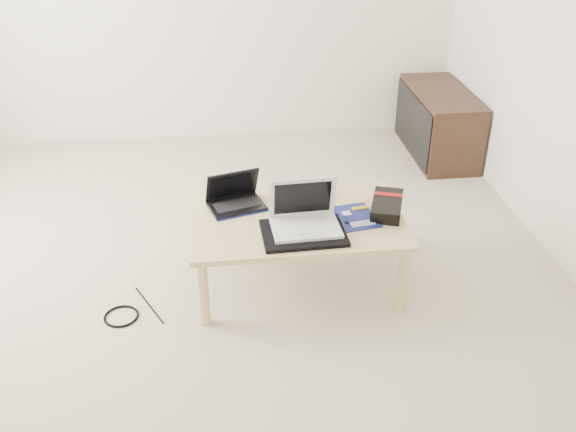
{
  "coord_description": "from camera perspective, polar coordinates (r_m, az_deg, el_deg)",
  "views": [
    {
      "loc": [
        0.11,
        -2.96,
        2.07
      ],
      "look_at": [
        0.44,
        -0.11,
        0.42
      ],
      "focal_mm": 40.0,
      "sensor_mm": 36.0,
      "label": 1
    }
  ],
  "objects": [
    {
      "name": "media_cabinet",
      "position": [
        5.05,
        13.15,
        8.07
      ],
      "size": [
        0.41,
        0.9,
        0.5
      ],
      "color": "#3D2519",
      "rests_on": "ground"
    },
    {
      "name": "cable_coil",
      "position": [
        3.33,
        -0.15,
        0.0
      ],
      "size": [
        0.12,
        0.12,
        0.01
      ],
      "primitive_type": "torus",
      "rotation": [
        0.0,
        0.0,
        -0.21
      ],
      "color": "black",
      "rests_on": "coffee_table"
    },
    {
      "name": "gpu_box",
      "position": [
        3.42,
        8.79,
        0.93
      ],
      "size": [
        0.24,
        0.34,
        0.07
      ],
      "color": "black",
      "rests_on": "coffee_table"
    },
    {
      "name": "ground",
      "position": [
        3.62,
        -7.24,
        -5.24
      ],
      "size": [
        4.0,
        4.0,
        0.0
      ],
      "primitive_type": "plane",
      "color": "beige",
      "rests_on": "ground"
    },
    {
      "name": "floor_cable_coil",
      "position": [
        3.4,
        -14.61,
        -8.62
      ],
      "size": [
        0.18,
        0.18,
        0.01
      ],
      "primitive_type": "torus",
      "rotation": [
        0.0,
        0.0,
        0.04
      ],
      "color": "black",
      "rests_on": "ground"
    },
    {
      "name": "motherboard",
      "position": [
        3.35,
        5.88,
        -0.09
      ],
      "size": [
        0.26,
        0.3,
        0.01
      ],
      "color": "#0C104D",
      "rests_on": "coffee_table"
    },
    {
      "name": "book",
      "position": [
        3.56,
        1.24,
        2.2
      ],
      "size": [
        0.29,
        0.25,
        0.03
      ],
      "color": "black",
      "rests_on": "coffee_table"
    },
    {
      "name": "white_laptop",
      "position": [
        3.2,
        1.49,
        -0.11
      ],
      "size": [
        0.35,
        0.25,
        0.24
      ],
      "color": "silver",
      "rests_on": "neoprene_sleeve"
    },
    {
      "name": "coffee_table",
      "position": [
        3.35,
        0.82,
        -0.92
      ],
      "size": [
        1.1,
        0.7,
        0.4
      ],
      "color": "tan",
      "rests_on": "ground"
    },
    {
      "name": "netbook",
      "position": [
        3.43,
        -4.71,
        1.52
      ],
      "size": [
        0.33,
        0.28,
        0.2
      ],
      "color": "black",
      "rests_on": "coffee_table"
    },
    {
      "name": "neoprene_sleeve",
      "position": [
        3.18,
        1.38,
        -1.51
      ],
      "size": [
        0.42,
        0.31,
        0.02
      ],
      "primitive_type": "cube",
      "rotation": [
        0.0,
        0.0,
        0.03
      ],
      "color": "black",
      "rests_on": "coffee_table"
    },
    {
      "name": "tablet",
      "position": [
        3.36,
        0.86,
        0.25
      ],
      "size": [
        0.27,
        0.21,
        0.01
      ],
      "color": "black",
      "rests_on": "coffee_table"
    },
    {
      "name": "remote",
      "position": [
        3.36,
        3.23,
        0.26
      ],
      "size": [
        0.07,
        0.22,
        0.02
      ],
      "color": "silver",
      "rests_on": "coffee_table"
    },
    {
      "name": "floor_cable_trail",
      "position": [
        3.44,
        -12.25,
        -7.72
      ],
      "size": [
        0.17,
        0.32,
        0.01
      ],
      "primitive_type": "cylinder",
      "rotation": [
        1.57,
        0.0,
        0.47
      ],
      "color": "black",
      "rests_on": "ground"
    }
  ]
}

